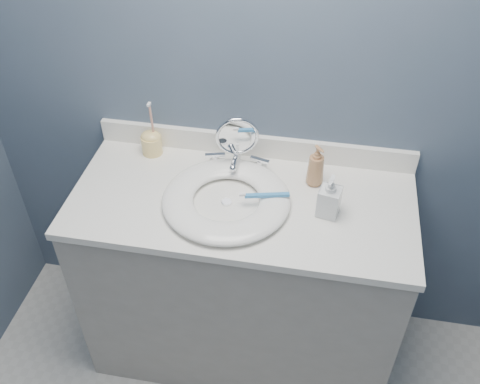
% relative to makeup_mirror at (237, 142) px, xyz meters
% --- Properties ---
extents(back_wall, '(2.20, 0.02, 2.40)m').
position_rel_makeup_mirror_xyz_m(back_wall, '(0.05, 0.11, 0.19)').
color(back_wall, '#455568').
rests_on(back_wall, ground).
extents(vanity_cabinet, '(1.20, 0.55, 0.85)m').
position_rel_makeup_mirror_xyz_m(vanity_cabinet, '(0.05, -0.16, -0.58)').
color(vanity_cabinet, '#A6A098').
rests_on(vanity_cabinet, ground).
extents(countertop, '(1.22, 0.57, 0.03)m').
position_rel_makeup_mirror_xyz_m(countertop, '(0.05, -0.16, -0.14)').
color(countertop, white).
rests_on(countertop, vanity_cabinet).
extents(backsplash, '(1.22, 0.02, 0.09)m').
position_rel_makeup_mirror_xyz_m(backsplash, '(0.05, 0.10, -0.08)').
color(backsplash, white).
rests_on(backsplash, countertop).
extents(basin, '(0.45, 0.45, 0.04)m').
position_rel_makeup_mirror_xyz_m(basin, '(-0.00, -0.19, -0.11)').
color(basin, white).
rests_on(basin, countertop).
extents(drain, '(0.04, 0.04, 0.01)m').
position_rel_makeup_mirror_xyz_m(drain, '(-0.00, -0.19, -0.12)').
color(drain, silver).
rests_on(drain, countertop).
extents(faucet, '(0.25, 0.13, 0.07)m').
position_rel_makeup_mirror_xyz_m(faucet, '(-0.00, 0.01, -0.10)').
color(faucet, silver).
rests_on(faucet, countertop).
extents(makeup_mirror, '(0.16, 0.09, 0.23)m').
position_rel_makeup_mirror_xyz_m(makeup_mirror, '(0.00, 0.00, 0.00)').
color(makeup_mirror, silver).
rests_on(makeup_mirror, countertop).
extents(soap_bottle_amber, '(0.09, 0.09, 0.16)m').
position_rel_makeup_mirror_xyz_m(soap_bottle_amber, '(0.29, -0.03, -0.04)').
color(soap_bottle_amber, '#AB774D').
rests_on(soap_bottle_amber, countertop).
extents(soap_bottle_clear, '(0.08, 0.09, 0.16)m').
position_rel_makeup_mirror_xyz_m(soap_bottle_clear, '(0.35, -0.18, -0.05)').
color(soap_bottle_clear, silver).
rests_on(soap_bottle_clear, countertop).
extents(toothbrush_holder, '(0.08, 0.08, 0.23)m').
position_rel_makeup_mirror_xyz_m(toothbrush_holder, '(-0.35, 0.05, -0.07)').
color(toothbrush_holder, '#F9D67C').
rests_on(toothbrush_holder, countertop).
extents(toothbrush_lying, '(0.17, 0.05, 0.02)m').
position_rel_makeup_mirror_xyz_m(toothbrush_lying, '(0.13, -0.17, -0.08)').
color(toothbrush_lying, '#3683C2').
rests_on(toothbrush_lying, basin).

